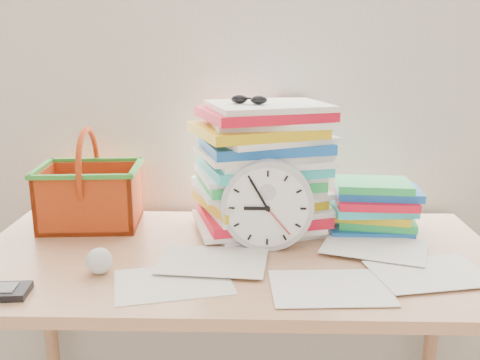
{
  "coord_description": "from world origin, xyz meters",
  "views": [
    {
      "loc": [
        0.04,
        0.27,
        1.3
      ],
      "look_at": [
        0.01,
        1.6,
        0.95
      ],
      "focal_mm": 40.0,
      "sensor_mm": 36.0,
      "label": 1
    }
  ],
  "objects_px": {
    "basket": "(89,178)",
    "desk": "(237,279)",
    "paper_stack": "(262,168)",
    "book_stack": "(373,206)",
    "clock": "(267,205)"
  },
  "relations": [
    {
      "from": "desk",
      "to": "book_stack",
      "type": "relative_size",
      "value": 5.33
    },
    {
      "from": "desk",
      "to": "basket",
      "type": "distance_m",
      "value": 0.55
    },
    {
      "from": "book_stack",
      "to": "basket",
      "type": "bearing_deg",
      "value": 177.38
    },
    {
      "from": "desk",
      "to": "basket",
      "type": "height_order",
      "value": "basket"
    },
    {
      "from": "desk",
      "to": "paper_stack",
      "type": "relative_size",
      "value": 3.72
    },
    {
      "from": "paper_stack",
      "to": "desk",
      "type": "bearing_deg",
      "value": -109.84
    },
    {
      "from": "paper_stack",
      "to": "basket",
      "type": "distance_m",
      "value": 0.52
    },
    {
      "from": "book_stack",
      "to": "clock",
      "type": "bearing_deg",
      "value": -155.79
    },
    {
      "from": "paper_stack",
      "to": "basket",
      "type": "xyz_separation_m",
      "value": [
        -0.52,
        0.02,
        -0.04
      ]
    },
    {
      "from": "basket",
      "to": "desk",
      "type": "bearing_deg",
      "value": -29.82
    },
    {
      "from": "clock",
      "to": "book_stack",
      "type": "xyz_separation_m",
      "value": [
        0.32,
        0.14,
        -0.05
      ]
    },
    {
      "from": "clock",
      "to": "book_stack",
      "type": "bearing_deg",
      "value": 24.21
    },
    {
      "from": "book_stack",
      "to": "basket",
      "type": "xyz_separation_m",
      "value": [
        -0.85,
        0.04,
        0.07
      ]
    },
    {
      "from": "paper_stack",
      "to": "book_stack",
      "type": "relative_size",
      "value": 1.44
    },
    {
      "from": "clock",
      "to": "book_stack",
      "type": "relative_size",
      "value": 0.94
    }
  ]
}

